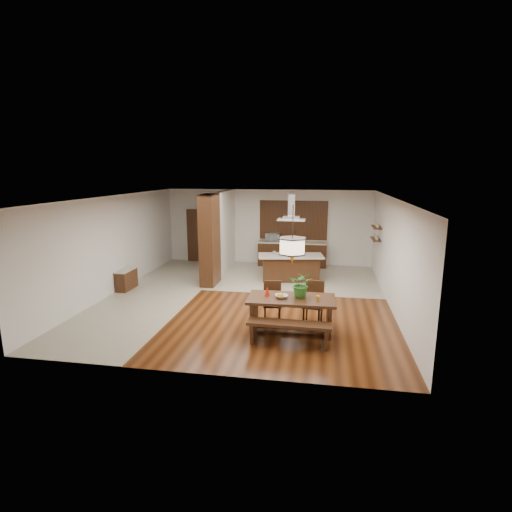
% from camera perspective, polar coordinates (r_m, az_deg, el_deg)
% --- Properties ---
extents(room_shell, '(9.00, 9.04, 2.92)m').
position_cam_1_polar(room_shell, '(11.19, -1.52, 4.12)').
color(room_shell, '#3E1D0B').
rests_on(room_shell, ground).
extents(tile_hallway, '(2.50, 9.00, 0.01)m').
position_cam_1_polar(tile_hallway, '(12.46, -14.02, -5.11)').
color(tile_hallway, '#B4AC96').
rests_on(tile_hallway, ground).
extents(tile_kitchen, '(5.50, 4.00, 0.01)m').
position_cam_1_polar(tile_kitchen, '(13.87, 5.62, -3.03)').
color(tile_kitchen, '#B4AC96').
rests_on(tile_kitchen, ground).
extents(soffit_band, '(8.00, 9.00, 0.02)m').
position_cam_1_polar(soffit_band, '(11.10, -1.54, 8.33)').
color(soffit_band, '#391C0E').
rests_on(soffit_band, room_shell).
extents(partition_pier, '(0.45, 1.00, 2.90)m').
position_cam_1_polar(partition_pier, '(12.76, -6.64, 2.26)').
color(partition_pier, black).
rests_on(partition_pier, ground).
extents(partition_stub, '(0.18, 2.40, 2.90)m').
position_cam_1_polar(partition_stub, '(14.76, -4.36, 3.64)').
color(partition_stub, silver).
rests_on(partition_stub, ground).
extents(hallway_console, '(0.37, 0.88, 0.63)m').
position_cam_1_polar(hallway_console, '(13.00, -18.03, -3.21)').
color(hallway_console, black).
rests_on(hallway_console, ground).
extents(hallway_doorway, '(1.10, 0.20, 2.10)m').
position_cam_1_polar(hallway_doorway, '(16.22, -7.86, 2.90)').
color(hallway_doorway, black).
rests_on(hallway_doorway, ground).
extents(rear_counter, '(2.60, 0.62, 0.95)m').
position_cam_1_polar(rear_counter, '(15.43, 5.20, 0.32)').
color(rear_counter, black).
rests_on(rear_counter, ground).
extents(kitchen_window, '(2.60, 0.08, 1.50)m').
position_cam_1_polar(kitchen_window, '(15.48, 5.36, 5.14)').
color(kitchen_window, '#925A2B').
rests_on(kitchen_window, room_shell).
extents(shelf_lower, '(0.26, 0.90, 0.04)m').
position_cam_1_polar(shelf_lower, '(13.75, 16.73, 2.33)').
color(shelf_lower, black).
rests_on(shelf_lower, room_shell).
extents(shelf_upper, '(0.26, 0.90, 0.04)m').
position_cam_1_polar(shelf_upper, '(13.69, 16.84, 3.97)').
color(shelf_upper, black).
rests_on(shelf_upper, room_shell).
extents(dining_table, '(1.99, 1.03, 0.82)m').
position_cam_1_polar(dining_table, '(9.12, 5.05, -7.24)').
color(dining_table, black).
rests_on(dining_table, ground).
extents(dining_bench, '(1.79, 0.44, 0.50)m').
position_cam_1_polar(dining_bench, '(8.59, 4.74, -11.00)').
color(dining_bench, black).
rests_on(dining_bench, ground).
extents(dining_chair_left, '(0.49, 0.49, 0.98)m').
position_cam_1_polar(dining_chair_left, '(9.76, 2.34, -6.58)').
color(dining_chair_left, black).
rests_on(dining_chair_left, ground).
extents(dining_chair_right, '(0.52, 0.52, 1.02)m').
position_cam_1_polar(dining_chair_right, '(9.71, 8.15, -6.67)').
color(dining_chair_right, black).
rests_on(dining_chair_right, ground).
extents(pendant_lantern, '(0.64, 0.64, 1.31)m').
position_cam_1_polar(pendant_lantern, '(8.72, 5.25, 3.02)').
color(pendant_lantern, '#FFE8C3').
rests_on(pendant_lantern, room_shell).
extents(foliage_plant, '(0.61, 0.55, 0.59)m').
position_cam_1_polar(foliage_plant, '(9.04, 6.52, -4.05)').
color(foliage_plant, '#2C6C24').
rests_on(foliage_plant, dining_table).
extents(fruit_bowl, '(0.35, 0.35, 0.07)m').
position_cam_1_polar(fruit_bowl, '(9.02, 3.67, -5.76)').
color(fruit_bowl, beige).
rests_on(fruit_bowl, dining_table).
extents(napkin_cone, '(0.14, 0.14, 0.21)m').
position_cam_1_polar(napkin_cone, '(9.12, 1.59, -5.06)').
color(napkin_cone, '#B81D0D').
rests_on(napkin_cone, dining_table).
extents(gold_ornament, '(0.08, 0.08, 0.11)m').
position_cam_1_polar(gold_ornament, '(8.92, 8.85, -5.96)').
color(gold_ornament, gold).
rests_on(gold_ornament, dining_table).
extents(kitchen_island, '(2.25, 1.27, 0.88)m').
position_cam_1_polar(kitchen_island, '(13.38, 4.96, -1.62)').
color(kitchen_island, black).
rests_on(kitchen_island, ground).
extents(range_hood, '(0.90, 0.55, 0.87)m').
position_cam_1_polar(range_hood, '(13.05, 5.12, 7.01)').
color(range_hood, silver).
rests_on(range_hood, room_shell).
extents(island_cup, '(0.17, 0.17, 0.11)m').
position_cam_1_polar(island_cup, '(13.12, 6.58, 0.23)').
color(island_cup, silver).
rests_on(island_cup, kitchen_island).
extents(microwave, '(0.59, 0.43, 0.30)m').
position_cam_1_polar(microwave, '(15.38, 2.35, 2.69)').
color(microwave, '#B4B7BB').
rests_on(microwave, rear_counter).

